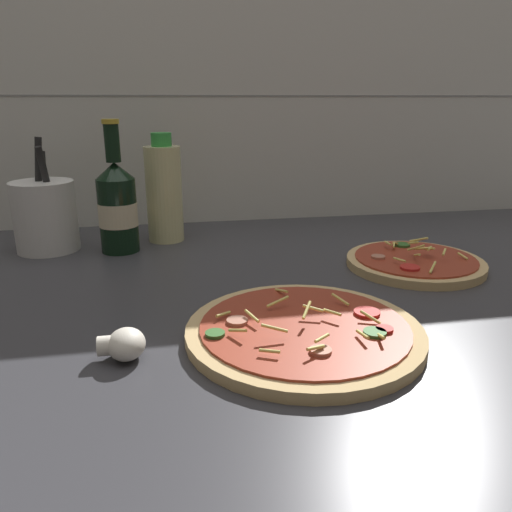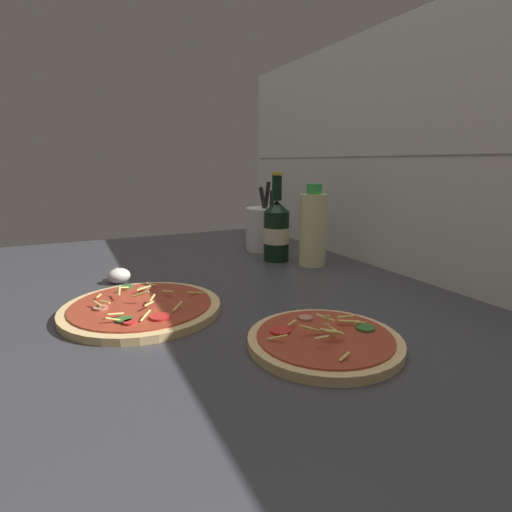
% 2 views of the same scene
% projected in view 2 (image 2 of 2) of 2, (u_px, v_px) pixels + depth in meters
% --- Properties ---
extents(counter_slab, '(1.60, 0.90, 0.03)m').
position_uv_depth(counter_slab, '(230.00, 314.00, 0.74)').
color(counter_slab, '#38383D').
rests_on(counter_slab, ground).
extents(tile_backsplash, '(1.60, 0.01, 0.60)m').
position_uv_depth(tile_backsplash, '(423.00, 155.00, 0.86)').
color(tile_backsplash, silver).
rests_on(tile_backsplash, ground).
extents(pizza_near, '(0.28, 0.28, 0.04)m').
position_uv_depth(pizza_near, '(142.00, 308.00, 0.71)').
color(pizza_near, tan).
rests_on(pizza_near, counter_slab).
extents(pizza_far, '(0.22, 0.22, 0.05)m').
position_uv_depth(pizza_far, '(324.00, 340.00, 0.58)').
color(pizza_far, tan).
rests_on(pizza_far, counter_slab).
extents(beer_bottle, '(0.07, 0.07, 0.24)m').
position_uv_depth(beer_bottle, '(276.00, 229.00, 1.07)').
color(beer_bottle, black).
rests_on(beer_bottle, counter_slab).
extents(oil_bottle, '(0.07, 0.07, 0.21)m').
position_uv_depth(oil_bottle, '(313.00, 228.00, 1.02)').
color(oil_bottle, beige).
rests_on(oil_bottle, counter_slab).
extents(mushroom_left, '(0.05, 0.05, 0.03)m').
position_uv_depth(mushroom_left, '(119.00, 275.00, 0.88)').
color(mushroom_left, white).
rests_on(mushroom_left, counter_slab).
extents(utensil_crock, '(0.11, 0.11, 0.21)m').
position_uv_depth(utensil_crock, '(265.00, 228.00, 1.20)').
color(utensil_crock, silver).
rests_on(utensil_crock, counter_slab).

